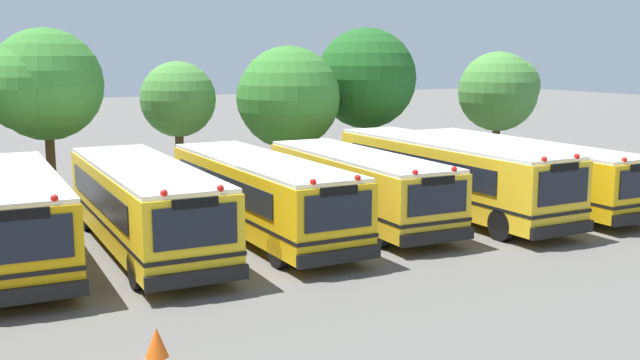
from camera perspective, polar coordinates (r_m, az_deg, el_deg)
The scene contains 13 objects.
ground_plane at distance 24.39m, azimuth -4.64°, elevation -4.10°, with size 160.00×160.00×0.00m, color #595651.
school_bus_1 at distance 22.16m, azimuth -22.50°, elevation -2.46°, with size 2.76×9.57×2.68m.
school_bus_2 at distance 22.70m, azimuth -13.25°, elevation -1.72°, with size 2.61×10.44×2.68m.
school_bus_3 at distance 23.93m, azimuth -4.55°, elevation -1.00°, with size 2.68×10.35×2.61m.
school_bus_4 at distance 25.76m, azimuth 2.88°, elevation -0.32°, with size 2.64×9.68×2.52m.
school_bus_5 at distance 27.59m, azimuth 9.66°, elevation 0.49°, with size 2.75×11.34×2.78m.
school_bus_6 at distance 30.09m, azimuth 14.83°, elevation 0.81°, with size 2.57×11.62×2.52m.
tree_2 at distance 30.20m, azimuth -20.50°, elevation 6.73°, with size 4.51×4.25×6.74m.
tree_3 at distance 33.01m, azimuth -10.76°, elevation 6.13°, with size 3.25×3.25×5.45m.
tree_4 at distance 33.69m, azimuth -2.70°, elevation 6.27°, with size 4.58×4.58×6.12m.
tree_5 at distance 36.55m, azimuth 3.64°, elevation 7.78°, with size 4.85×4.85×7.01m.
tree_6 at distance 39.86m, azimuth 13.62°, elevation 6.65°, with size 4.08×4.07×5.88m.
traffic_cone at distance 15.03m, azimuth -12.31°, elevation -11.96°, with size 0.45×0.45×0.59m, color #EA5914.
Camera 1 is at (-8.98, -21.93, 5.75)m, focal length 42.10 mm.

